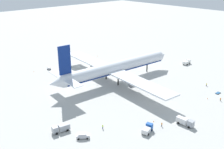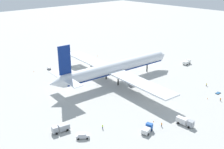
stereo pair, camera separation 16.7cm
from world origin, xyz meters
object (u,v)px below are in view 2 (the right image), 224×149
ground_worker_0 (103,127)px  airliner (115,68)px  service_truck_4 (147,129)px  traffic_cone_0 (34,71)px  ground_worker_3 (162,125)px  traffic_cone_1 (153,121)px  baggage_cart_1 (49,68)px  service_truck_1 (185,121)px  traffic_cone_2 (98,56)px  service_van (83,136)px  ground_worker_1 (207,85)px  service_truck_2 (61,128)px  ground_worker_2 (220,99)px  baggage_cart_0 (218,93)px  traffic_cone_3 (207,99)px  service_truck_0 (187,62)px

ground_worker_0 → airliner: bearing=41.4°
service_truck_4 → traffic_cone_0: 85.72m
ground_worker_3 → traffic_cone_1: (0.31, 4.14, -0.60)m
baggage_cart_1 → traffic_cone_1: bearing=-90.4°
service_truck_1 → traffic_cone_2: 95.94m
ground_worker_3 → traffic_cone_2: 93.78m
service_truck_1 → ground_worker_3: (-7.37, 5.29, -0.66)m
service_van → ground_worker_1: service_van is taller
service_truck_2 → ground_worker_2: 72.12m
service_truck_4 → ground_worker_1: (54.41, 6.90, -0.53)m
service_van → baggage_cart_0: (70.06, -14.28, -0.77)m
service_van → service_truck_4: bearing=-33.3°
service_truck_4 → traffic_cone_0: (-0.83, 85.71, -1.09)m
service_truck_4 → ground_worker_2: (43.63, -5.98, -0.55)m
service_truck_2 → ground_worker_1: (77.40, -14.70, -0.68)m
service_truck_4 → traffic_cone_3: 41.15m
baggage_cart_1 → service_truck_2: bearing=-116.5°
ground_worker_1 → traffic_cone_3: 15.48m
service_truck_4 → baggage_cart_1: bearing=84.7°
service_truck_4 → ground_worker_2: 44.04m
ground_worker_3 → traffic_cone_2: (39.13, 85.23, -0.60)m
ground_worker_0 → ground_worker_3: size_ratio=1.03×
traffic_cone_2 → baggage_cart_0: bearing=-87.0°
traffic_cone_0 → service_truck_2: bearing=-109.1°
ground_worker_0 → ground_worker_1: size_ratio=1.06×
airliner → baggage_cart_0: 52.35m
baggage_cart_0 → ground_worker_0: bearing=167.0°
ground_worker_1 → ground_worker_0: bearing=174.9°
airliner → ground_worker_2: size_ratio=51.14×
service_truck_1 → traffic_cone_1: 11.85m
service_van → traffic_cone_3: service_van is taller
baggage_cart_0 → ground_worker_3: ground_worker_3 is taller
ground_worker_0 → traffic_cone_0: (9.74, 73.00, -0.62)m
ground_worker_1 → airliner: bearing=129.5°
baggage_cart_0 → traffic_cone_1: (-43.26, 4.32, 0.01)m
service_truck_4 → baggage_cart_1: (7.72, 83.17, -0.58)m
service_truck_4 → traffic_cone_2: service_truck_4 is taller
ground_worker_1 → traffic_cone_2: 77.58m
ground_worker_3 → traffic_cone_0: (-7.71, 86.91, -0.60)m
traffic_cone_1 → service_truck_2: bearing=148.3°
baggage_cart_0 → baggage_cart_1: size_ratio=1.14×
service_truck_4 → traffic_cone_0: service_truck_4 is taller
traffic_cone_1 → traffic_cone_2: same height
service_truck_1 → traffic_cone_0: service_truck_1 is taller
traffic_cone_0 → traffic_cone_2: same height
service_van → service_truck_0: bearing=11.8°
service_truck_4 → service_van: service_truck_4 is taller
service_van → traffic_cone_2: (65.63, 71.13, -0.76)m
traffic_cone_3 → baggage_cart_1: bearing=111.6°
ground_worker_2 → ground_worker_3: bearing=172.6°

